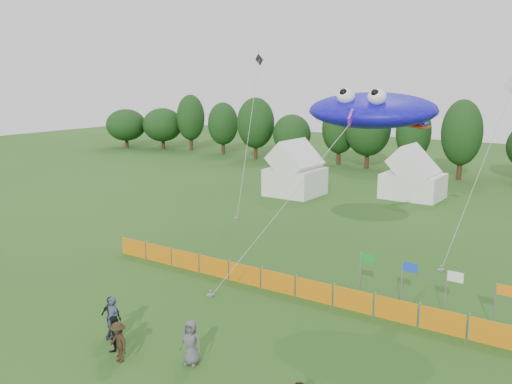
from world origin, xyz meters
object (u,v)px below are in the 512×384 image
Objects in this scene: spectator_a at (112,319)px; spectator_d at (111,317)px; spectator_b at (115,336)px; stingray_kite at (377,110)px; tent_right at (413,178)px; spectator_e at (191,342)px; barrier_fence at (278,282)px; tent_left at (295,173)px; spectator_c at (118,342)px.

spectator_d is (-0.20, 0.10, -0.01)m from spectator_a.
stingray_kite reaches higher than spectator_b.
tent_right is 33.14m from spectator_e.
tent_right reaches higher than barrier_fence.
spectator_b is (-1.60, -8.95, 0.28)m from barrier_fence.
tent_right is at bearing 26.72° from tent_left.
stingray_kite is at bearing 63.10° from spectator_a.
spectator_a reaches higher than spectator_c.
spectator_b is 0.89× the size of spectator_d.
spectator_c is 2.71m from spectator_e.
stingray_kite is (14.57, -17.14, 6.83)m from tent_left.
spectator_d is at bearing -73.63° from tent_left.
spectator_e is (12.45, -28.38, -1.12)m from tent_left.
tent_right is 34.37m from spectator_c.
spectator_c is at bearing -96.97° from barrier_fence.
barrier_fence is 12.92× the size of spectator_e.
tent_left is 0.33× the size of stingray_kite.
stingray_kite is (4.44, 12.63, 8.02)m from spectator_c.
spectator_c is 2.12m from spectator_d.
barrier_fence is at bearing -134.17° from stingray_kite.
barrier_fence is at bearing 89.55° from spectator_b.
spectator_c is 0.91× the size of spectator_e.
spectator_d reaches higher than spectator_e.
barrier_fence is at bearing 72.34° from spectator_a.
spectator_e is 0.13× the size of stingray_kite.
tent_right is 3.16× the size of spectator_b.
spectator_b is at bearing -170.65° from spectator_e.
stingray_kite reaches higher than spectator_a.
tent_right reaches higher than spectator_d.
barrier_fence is 9.28m from spectator_c.
stingray_kite is at bearing 83.40° from spectator_c.
spectator_b is at bearing -71.89° from tent_left.
tent_right reaches higher than spectator_e.
tent_left reaches higher than barrier_fence.
tent_right is 3.19× the size of spectator_c.
tent_left reaches higher than spectator_e.
stingray_kite is at bearing -75.84° from tent_right.
spectator_a reaches higher than spectator_b.
tent_right is 2.92× the size of spectator_e.
stingray_kite is (5.48, -21.72, 7.03)m from tent_right.
spectator_d is at bearing 152.97° from spectator_a.
tent_right is 33.16m from spectator_d.
spectator_b is 0.92× the size of spectator_e.
stingray_kite is at bearing 58.09° from spectator_d.
spectator_b is (0.56, -34.09, -0.98)m from tent_right.
spectator_a is at bearing 157.36° from spectator_c.
spectator_d reaches higher than spectator_b.
tent_right is 25.26m from barrier_fence.
spectator_d is at bearing -109.68° from barrier_fence.
spectator_e is (3.87, 0.29, -0.05)m from spectator_a.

